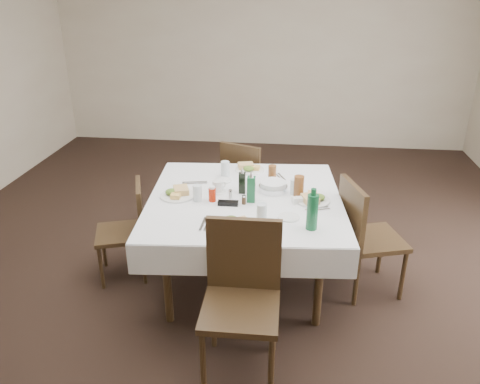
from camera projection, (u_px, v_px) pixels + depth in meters
The scene contains 33 objects.
ground_plane at pixel (233, 268), 4.09m from camera, with size 7.00×7.00×0.00m, color black.
room_shell at pixel (231, 68), 3.39m from camera, with size 6.04×7.04×2.80m.
dining_table at pixel (245, 206), 3.65m from camera, with size 1.59×1.59×0.76m.
chair_north at pixel (245, 178), 4.63m from camera, with size 0.55×0.55×0.89m.
chair_south at pixel (242, 288), 2.87m from camera, with size 0.47×0.47×0.99m.
chair_east at pixel (363, 231), 3.59m from camera, with size 0.55×0.55×0.93m.
chair_west at pixel (130, 225), 3.83m from camera, with size 0.49×0.49×0.82m.
meal_north at pixel (249, 168), 4.13m from camera, with size 0.26×0.26×0.06m.
meal_south at pixel (233, 225), 3.15m from camera, with size 0.30×0.30×0.06m.
meal_east at pixel (313, 199), 3.54m from camera, with size 0.27×0.27×0.06m.
meal_west at pixel (177, 193), 3.63m from camera, with size 0.27×0.27×0.06m.
side_plate_a at pixel (223, 180), 3.91m from camera, with size 0.15×0.15×0.01m.
side_plate_b at pixel (289, 217), 3.30m from camera, with size 0.15×0.15×0.01m.
water_n at pixel (225, 169), 3.98m from camera, with size 0.07×0.07×0.13m.
water_s at pixel (262, 213), 3.22m from camera, with size 0.07×0.07×0.13m.
water_e at pixel (294, 187), 3.65m from camera, with size 0.06×0.06×0.12m.
water_w at pixel (197, 193), 3.54m from camera, with size 0.07×0.07×0.13m.
iced_tea_a at pixel (272, 173), 3.88m from camera, with size 0.07×0.07×0.14m.
iced_tea_b at pixel (299, 186), 3.61m from camera, with size 0.08×0.08×0.16m.
bread_basket at pixel (273, 186), 3.72m from camera, with size 0.23×0.23×0.08m.
oil_cruet_dark at pixel (242, 182), 3.66m from camera, with size 0.05×0.05×0.21m.
oil_cruet_green at pixel (251, 188), 3.51m from camera, with size 0.06×0.06×0.25m.
ketchup_bottle at pixel (212, 194), 3.53m from camera, with size 0.06×0.06×0.12m.
salt_shaker at pixel (230, 194), 3.59m from camera, with size 0.03×0.03×0.07m.
pepper_shaker at pixel (244, 200), 3.49m from camera, with size 0.03×0.03×0.07m.
coffee_mug at pixel (218, 187), 3.69m from camera, with size 0.13×0.13×0.09m.
sunglasses at pixel (228, 203), 3.48m from camera, with size 0.15×0.05×0.03m.
green_bottle at pixel (312, 211), 3.10m from camera, with size 0.08×0.08×0.29m.
sugar_caddy at pixel (298, 200), 3.52m from camera, with size 0.10×0.07×0.05m.
cutlery_n at pixel (280, 177), 3.98m from camera, with size 0.11×0.17×0.01m.
cutlery_s at pixel (205, 224), 3.21m from camera, with size 0.05×0.20×0.01m.
cutlery_e at pixel (318, 209), 3.41m from camera, with size 0.19×0.11×0.01m.
cutlery_w at pixel (195, 183), 3.86m from camera, with size 0.21×0.09×0.01m.
Camera 1 is at (0.46, -3.43, 2.28)m, focal length 35.00 mm.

